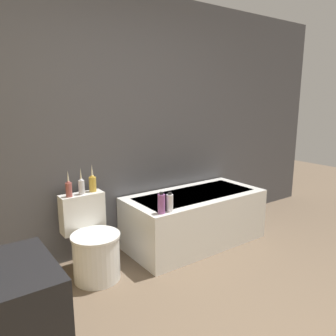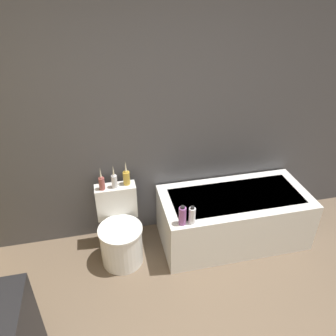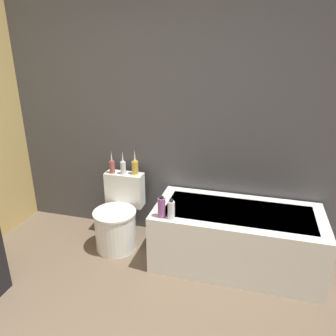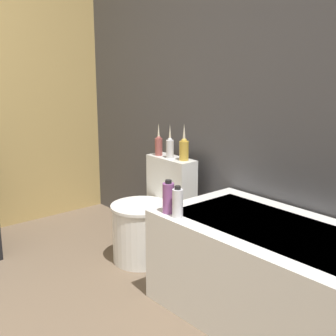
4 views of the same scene
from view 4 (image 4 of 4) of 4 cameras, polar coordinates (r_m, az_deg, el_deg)
wall_back_tiled at (r=3.16m, az=7.74°, el=11.07°), size 6.40×0.06×2.60m
bathtub at (r=2.61m, az=14.27°, el=-13.19°), size 1.51×0.72×0.56m
toilet at (r=3.36m, az=-2.37°, el=-6.34°), size 0.43×0.57×0.71m
vase_gold at (r=3.43m, az=-1.15°, el=2.87°), size 0.06×0.06×0.24m
vase_silver at (r=3.34m, az=0.24°, el=2.61°), size 0.06×0.06×0.25m
vase_bronze at (r=3.27m, az=1.96°, el=2.44°), size 0.07×0.07×0.26m
shampoo_bottle_tall at (r=2.67m, az=0.05°, el=-3.62°), size 0.07×0.07×0.20m
shampoo_bottle_short at (r=2.61m, az=1.18°, el=-4.25°), size 0.06×0.06×0.18m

